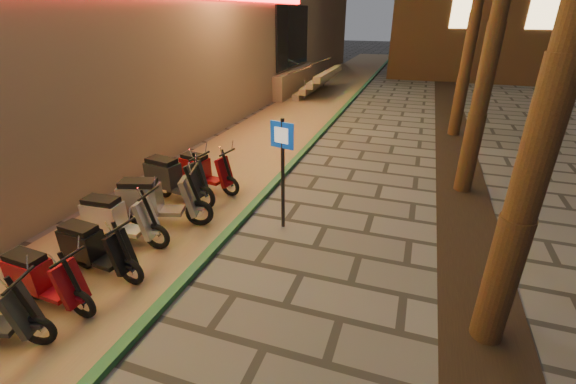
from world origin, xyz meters
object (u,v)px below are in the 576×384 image
at_px(scooter_8, 155,200).
at_px(scooter_10, 204,171).
at_px(scooter_7, 116,219).
at_px(pedestrian_sign, 282,159).
at_px(scooter_9, 173,178).
at_px(scooter_6, 93,248).
at_px(scooter_5, 42,279).

relative_size(scooter_8, scooter_10, 1.12).
bearing_deg(scooter_7, scooter_10, 79.65).
distance_m(pedestrian_sign, scooter_9, 2.93).
bearing_deg(scooter_6, scooter_10, 94.67).
distance_m(scooter_7, scooter_8, 0.84).
bearing_deg(scooter_8, scooter_7, -125.94).
xyz_separation_m(scooter_7, scooter_10, (0.28, 2.66, -0.02)).
relative_size(pedestrian_sign, scooter_7, 1.33).
bearing_deg(scooter_9, pedestrian_sign, 1.86).
relative_size(pedestrian_sign, scooter_6, 1.42).
distance_m(pedestrian_sign, scooter_5, 4.31).
bearing_deg(scooter_10, scooter_6, -81.26).
distance_m(pedestrian_sign, scooter_8, 2.73).
distance_m(scooter_5, scooter_7, 1.75).
height_order(pedestrian_sign, scooter_8, pedestrian_sign).
bearing_deg(pedestrian_sign, scooter_9, -172.75).
height_order(scooter_6, scooter_10, scooter_10).
bearing_deg(scooter_10, pedestrian_sign, -15.31).
height_order(pedestrian_sign, scooter_7, pedestrian_sign).
xyz_separation_m(scooter_9, scooter_10, (0.34, 0.76, -0.07)).
xyz_separation_m(scooter_5, scooter_9, (-0.22, 3.64, 0.09)).
relative_size(scooter_5, scooter_6, 0.96).
distance_m(scooter_6, scooter_7, 0.93).
bearing_deg(scooter_7, scooter_5, -88.97).
height_order(scooter_8, scooter_9, scooter_8).
distance_m(scooter_7, scooter_10, 2.68).
xyz_separation_m(scooter_6, scooter_9, (-0.35, 2.78, 0.08)).
xyz_separation_m(pedestrian_sign, scooter_9, (-2.77, 0.32, -0.90)).
bearing_deg(scooter_8, scooter_5, -110.16).
height_order(pedestrian_sign, scooter_9, pedestrian_sign).
distance_m(scooter_5, scooter_8, 2.55).
xyz_separation_m(scooter_6, scooter_8, (-0.03, 1.68, 0.08)).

